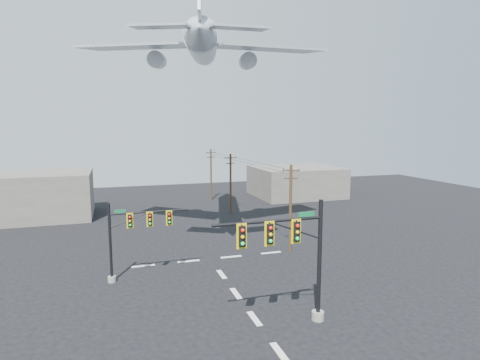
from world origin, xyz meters
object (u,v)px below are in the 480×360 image
object	(u,v)px
utility_pole_a	(290,207)
utility_pole_b	(231,182)
signal_mast_far	(131,236)
signal_mast_near	(295,256)
airliner	(203,47)
utility_pole_c	(211,173)

from	to	relation	value
utility_pole_a	utility_pole_b	xyz separation A→B (m)	(-0.63, 18.21, -0.09)
signal_mast_far	signal_mast_near	bearing A→B (deg)	-48.93
utility_pole_a	airliner	bearing A→B (deg)	146.86
signal_mast_far	utility_pole_b	bearing A→B (deg)	55.77
signal_mast_near	utility_pole_c	bearing A→B (deg)	83.16
signal_mast_far	utility_pole_a	size ratio (longest dim) A/B	0.75
utility_pole_c	airliner	world-z (taller)	airliner
signal_mast_near	utility_pole_b	world-z (taller)	utility_pole_b
signal_mast_near	signal_mast_far	size ratio (longest dim) A/B	1.21
signal_mast_near	utility_pole_b	distance (m)	31.99
signal_mast_far	utility_pole_b	distance (m)	25.55
utility_pole_a	airliner	distance (m)	18.55
utility_pole_a	utility_pole_b	size ratio (longest dim) A/B	1.02
utility_pole_b	utility_pole_c	size ratio (longest dim) A/B	0.99
signal_mast_far	airliner	world-z (taller)	airliner
utility_pole_a	utility_pole_c	distance (m)	28.84
signal_mast_near	utility_pole_a	distance (m)	14.59
signal_mast_near	airliner	bearing A→B (deg)	92.67
signal_mast_far	utility_pole_b	xyz separation A→B (m)	(14.36, 21.11, 0.77)
utility_pole_a	utility_pole_c	xyz separation A→B (m)	(-0.84, 28.83, -0.06)
utility_pole_b	utility_pole_a	bearing A→B (deg)	-93.65
utility_pole_a	utility_pole_c	world-z (taller)	utility_pole_a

